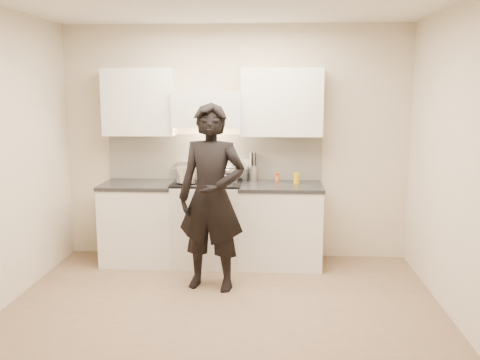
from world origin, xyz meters
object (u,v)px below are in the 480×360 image
wok (226,169)px  person (212,198)px  stove (207,222)px  utensil_crock (252,172)px  counter_right (280,224)px

wok → person: 0.92m
wok → person: person is taller
stove → utensil_crock: (0.50, 0.25, 0.55)m
stove → counter_right: size_ratio=1.04×
wok → person: size_ratio=0.27×
counter_right → utensil_crock: utensil_crock is taller
stove → utensil_crock: utensil_crock is taller
counter_right → utensil_crock: (-0.33, 0.24, 0.56)m
counter_right → utensil_crock: size_ratio=2.80×
wok → utensil_crock: 0.32m
stove → person: size_ratio=0.52×
counter_right → wok: bearing=167.8°
stove → counter_right: stove is taller
stove → counter_right: (0.83, 0.00, -0.01)m
counter_right → person: 1.14m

